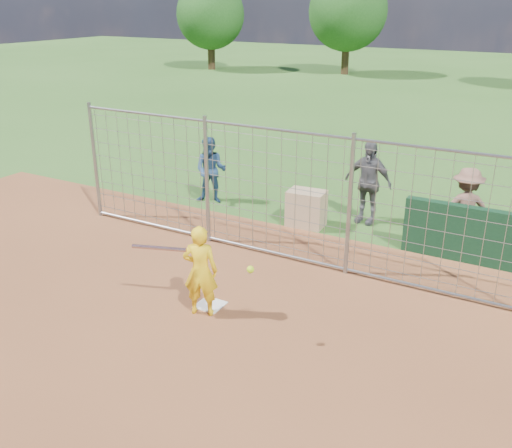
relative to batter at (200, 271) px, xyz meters
The scene contains 11 objects.
ground 0.88m from the batter, 92.47° to the left, with size 100.00×100.00×0.00m, color #2D591E.
infield_dirt 2.65m from the batter, 90.45° to the right, with size 18.00×18.00×0.00m, color brown.
home_plate 0.79m from the batter, 94.35° to the left, with size 0.43×0.43×0.02m, color silver.
dugout_wall 5.29m from the batter, 50.24° to the left, with size 2.60×0.20×1.10m, color #11381E.
batter is the anchor object (origin of this frame).
bystander_a 5.31m from the batter, 121.84° to the left, with size 0.79×0.61×1.62m, color navy.
bystander_b 5.18m from the batter, 79.61° to the left, with size 1.09×0.45×1.86m, color #4F4F53.
bystander_c 5.59m from the batter, 56.60° to the left, with size 1.07×0.62×1.66m, color brown.
equipment_bin 4.25m from the batter, 91.80° to the left, with size 0.80×0.55×0.80m, color tan.
equipment_in_play 0.54m from the batter, 110.59° to the right, with size 2.08×0.34×0.12m.
backstop_fence 2.51m from the batter, 90.46° to the left, with size 9.08×0.08×2.60m.
Camera 1 is at (4.67, -6.95, 4.71)m, focal length 40.00 mm.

